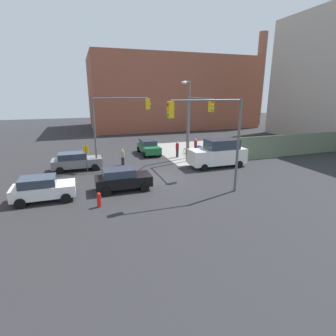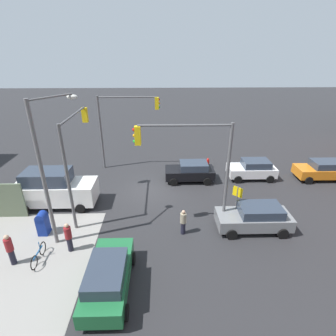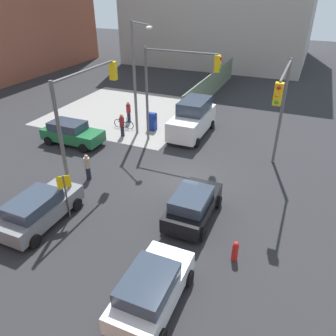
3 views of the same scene
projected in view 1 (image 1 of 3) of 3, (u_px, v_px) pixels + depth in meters
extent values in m
plane|color=#28282B|center=(157.00, 179.00, 21.67)|extent=(120.00, 120.00, 0.00)
cube|color=gray|center=(206.00, 150.00, 32.64)|extent=(12.00, 12.00, 0.01)
cube|color=#607056|center=(289.00, 145.00, 29.27)|extent=(16.53, 0.12, 2.40)
cube|color=#93513D|center=(170.00, 93.00, 54.69)|extent=(32.00, 18.00, 13.60)
cylinder|color=brown|center=(260.00, 80.00, 56.19)|extent=(1.80, 1.80, 18.95)
cylinder|color=#59595B|center=(95.00, 134.00, 23.49)|extent=(0.18, 0.18, 6.50)
cylinder|color=#59595B|center=(121.00, 98.00, 23.39)|extent=(4.96, 0.12, 0.12)
cube|color=yellow|center=(148.00, 104.00, 24.30)|extent=(0.32, 0.36, 1.00)
sphere|color=red|center=(150.00, 100.00, 24.27)|extent=(0.18, 0.18, 0.18)
sphere|color=orange|center=(150.00, 104.00, 24.36)|extent=(0.18, 0.18, 0.18)
sphere|color=green|center=(150.00, 107.00, 24.44)|extent=(0.18, 0.18, 0.18)
cylinder|color=#59595B|center=(238.00, 147.00, 18.07)|extent=(0.18, 0.18, 6.50)
cylinder|color=#59595B|center=(208.00, 100.00, 16.44)|extent=(4.92, 0.12, 0.12)
cube|color=yellow|center=(171.00, 110.00, 15.83)|extent=(0.32, 0.36, 1.00)
sphere|color=red|center=(168.00, 104.00, 15.69)|extent=(0.18, 0.18, 0.18)
sphere|color=orange|center=(168.00, 110.00, 15.78)|extent=(0.18, 0.18, 0.18)
sphere|color=green|center=(168.00, 115.00, 15.87)|extent=(0.18, 0.18, 0.18)
cylinder|color=#59595B|center=(187.00, 130.00, 26.26)|extent=(0.18, 0.18, 6.50)
cylinder|color=#59595B|center=(199.00, 98.00, 23.19)|extent=(0.12, 4.85, 0.12)
cube|color=yellow|center=(211.00, 106.00, 21.12)|extent=(0.36, 0.32, 1.00)
sphere|color=red|center=(213.00, 101.00, 20.87)|extent=(0.18, 0.18, 0.18)
sphere|color=orange|center=(212.00, 106.00, 20.96)|extent=(0.18, 0.18, 0.18)
sphere|color=green|center=(212.00, 110.00, 21.05)|extent=(0.18, 0.18, 0.18)
cylinder|color=slate|center=(189.00, 121.00, 27.45)|extent=(0.20, 0.20, 8.00)
cylinder|color=slate|center=(187.00, 81.00, 25.28)|extent=(1.48, 2.01, 0.10)
ellipsoid|color=silver|center=(184.00, 83.00, 24.21)|extent=(0.56, 0.36, 0.24)
cylinder|color=#4C4C4C|center=(87.00, 159.00, 23.26)|extent=(0.08, 0.08, 2.40)
cube|color=yellow|center=(86.00, 149.00, 23.03)|extent=(0.48, 0.48, 0.64)
cube|color=navy|center=(200.00, 154.00, 27.98)|extent=(0.56, 0.64, 1.15)
cylinder|color=navy|center=(200.00, 148.00, 27.82)|extent=(0.56, 0.64, 0.56)
cylinder|color=red|center=(99.00, 201.00, 16.20)|extent=(0.26, 0.26, 0.80)
sphere|color=red|center=(99.00, 194.00, 16.08)|extent=(0.24, 0.24, 0.24)
cube|color=black|center=(123.00, 181.00, 19.01)|extent=(3.97, 1.80, 0.75)
cube|color=#2D3847|center=(119.00, 172.00, 18.73)|extent=(2.22, 1.58, 0.55)
cylinder|color=black|center=(139.00, 180.00, 20.35)|extent=(0.64, 0.22, 0.64)
cylinder|color=black|center=(145.00, 187.00, 18.71)|extent=(0.64, 0.22, 0.64)
cylinder|color=black|center=(104.00, 184.00, 19.52)|extent=(0.64, 0.22, 0.64)
cylinder|color=black|center=(106.00, 192.00, 17.88)|extent=(0.64, 0.22, 0.64)
cube|color=white|center=(44.00, 190.00, 17.11)|extent=(3.88, 1.80, 0.75)
cube|color=#2D3847|center=(38.00, 181.00, 16.84)|extent=(2.17, 1.58, 0.55)
cylinder|color=black|center=(67.00, 189.00, 18.44)|extent=(0.64, 0.22, 0.64)
cylinder|color=black|center=(66.00, 198.00, 16.80)|extent=(0.64, 0.22, 0.64)
cylinder|color=black|center=(25.00, 193.00, 17.63)|extent=(0.64, 0.22, 0.64)
cylinder|color=black|center=(20.00, 204.00, 15.99)|extent=(0.64, 0.22, 0.64)
cube|color=slate|center=(77.00, 162.00, 24.02)|extent=(4.35, 1.80, 0.75)
cube|color=#2D3847|center=(73.00, 156.00, 23.73)|extent=(2.44, 1.58, 0.55)
cylinder|color=black|center=(94.00, 163.00, 25.39)|extent=(0.64, 0.22, 0.64)
cylinder|color=black|center=(95.00, 167.00, 23.76)|extent=(0.64, 0.22, 0.64)
cylinder|color=black|center=(61.00, 165.00, 24.48)|extent=(0.64, 0.22, 0.64)
cylinder|color=black|center=(60.00, 170.00, 22.84)|extent=(0.64, 0.22, 0.64)
cube|color=#1E6638|center=(149.00, 148.00, 30.22)|extent=(1.80, 4.38, 0.75)
cube|color=#2D3847|center=(148.00, 142.00, 30.36)|extent=(1.58, 2.45, 0.55)
cylinder|color=black|center=(160.00, 153.00, 29.25)|extent=(0.22, 0.64, 0.64)
cylinder|color=black|center=(144.00, 155.00, 28.69)|extent=(0.22, 0.64, 0.64)
cylinder|color=black|center=(153.00, 148.00, 31.96)|extent=(0.22, 0.64, 0.64)
cylinder|color=black|center=(138.00, 149.00, 31.41)|extent=(0.22, 0.64, 0.64)
cube|color=white|center=(217.00, 156.00, 25.04)|extent=(5.40, 2.10, 1.40)
cube|color=#2D3847|center=(222.00, 144.00, 24.85)|extent=(3.02, 1.85, 0.90)
cylinder|color=black|center=(204.00, 168.00, 23.71)|extent=(0.64, 0.22, 0.64)
cylinder|color=black|center=(195.00, 162.00, 25.62)|extent=(0.64, 0.22, 0.64)
cylinder|color=black|center=(239.00, 164.00, 24.84)|extent=(0.64, 0.22, 0.64)
cylinder|color=black|center=(228.00, 159.00, 26.75)|extent=(0.64, 0.22, 0.64)
cylinder|color=maroon|center=(196.00, 144.00, 30.17)|extent=(0.36, 0.36, 0.69)
sphere|color=tan|center=(196.00, 140.00, 30.04)|extent=(0.24, 0.24, 0.24)
cylinder|color=#1E1E2D|center=(195.00, 150.00, 30.39)|extent=(0.28, 0.28, 0.87)
cylinder|color=maroon|center=(177.00, 147.00, 28.56)|extent=(0.36, 0.36, 0.67)
sphere|color=tan|center=(177.00, 143.00, 28.43)|extent=(0.23, 0.23, 0.23)
cylinder|color=#1E1E2D|center=(177.00, 153.00, 28.77)|extent=(0.28, 0.28, 0.85)
cylinder|color=#9E937A|center=(123.00, 154.00, 25.49)|extent=(0.36, 0.36, 0.62)
sphere|color=tan|center=(122.00, 150.00, 25.38)|extent=(0.21, 0.21, 0.21)
cylinder|color=#1E1E2D|center=(123.00, 161.00, 25.69)|extent=(0.28, 0.28, 0.78)
torus|color=black|center=(185.00, 151.00, 30.34)|extent=(0.05, 0.71, 0.71)
torus|color=black|center=(188.00, 153.00, 29.39)|extent=(0.05, 0.71, 0.71)
cube|color=#1E5999|center=(187.00, 151.00, 29.81)|extent=(0.04, 1.04, 0.08)
cylinder|color=#1E5999|center=(188.00, 149.00, 29.49)|extent=(0.04, 0.04, 0.40)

